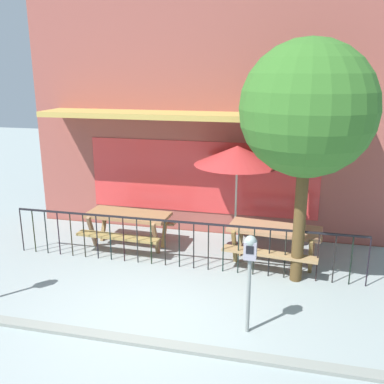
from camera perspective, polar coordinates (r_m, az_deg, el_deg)
ground at (r=7.10m, az=-5.90°, el=-16.43°), size 40.00×40.00×0.00m
pub_storefront at (r=10.09m, az=1.53°, el=10.97°), size 8.32×1.50×5.90m
patio_fence_front at (r=8.47m, az=-1.70°, el=-5.76°), size 7.01×0.04×0.97m
picnic_table_left at (r=9.55m, az=-8.41°, el=-3.73°), size 1.86×1.44×0.79m
picnic_table_right at (r=8.78m, az=10.81°, el=-5.62°), size 1.94×1.56×0.79m
patio_umbrella at (r=9.12m, az=5.98°, el=4.76°), size 1.82×1.82×2.26m
parking_meter_near at (r=6.29m, az=7.65°, el=-8.69°), size 0.18×0.17×1.54m
street_tree at (r=7.61m, az=14.99°, el=10.41°), size 2.32×2.32×4.31m
curb_edge at (r=6.65m, az=-7.63°, el=-19.00°), size 11.64×0.20×0.11m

